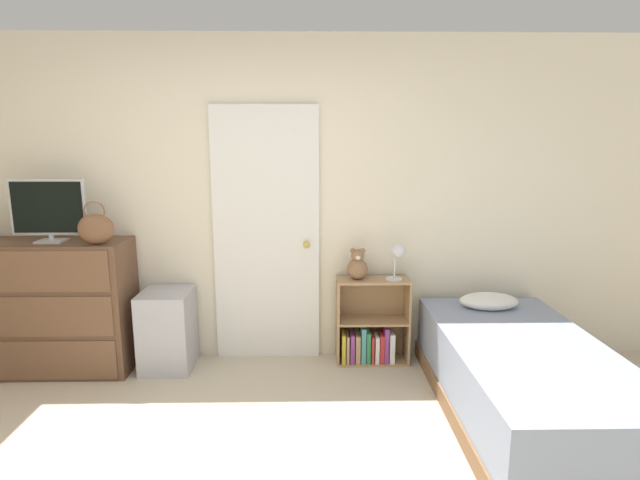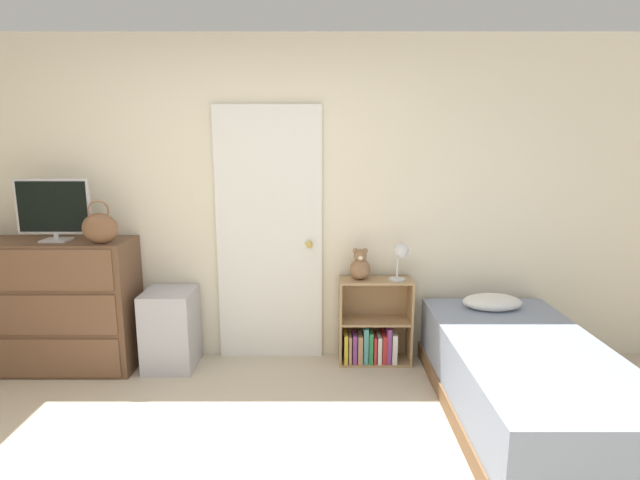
{
  "view_description": "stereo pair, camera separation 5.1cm",
  "coord_description": "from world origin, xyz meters",
  "px_view_note": "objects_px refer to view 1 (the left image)",
  "views": [
    {
      "loc": [
        0.47,
        -1.91,
        1.74
      ],
      "look_at": [
        0.54,
        1.76,
        1.02
      ],
      "focal_mm": 28.0,
      "sensor_mm": 36.0,
      "label": 1
    },
    {
      "loc": [
        0.52,
        -1.91,
        1.74
      ],
      "look_at": [
        0.54,
        1.76,
        1.02
      ],
      "focal_mm": 28.0,
      "sensor_mm": 36.0,
      "label": 2
    }
  ],
  "objects_px": {
    "bed": "(524,379)",
    "tv": "(48,210)",
    "handbag": "(96,228)",
    "bookshelf": "(370,332)",
    "desk_lamp": "(398,254)",
    "dresser": "(57,307)",
    "storage_bin": "(168,330)",
    "teddy_bear": "(357,266)"
  },
  "relations": [
    {
      "from": "dresser",
      "to": "desk_lamp",
      "type": "relative_size",
      "value": 3.71
    },
    {
      "from": "bed",
      "to": "storage_bin",
      "type": "bearing_deg",
      "value": 162.96
    },
    {
      "from": "dresser",
      "to": "desk_lamp",
      "type": "xyz_separation_m",
      "value": [
        2.61,
        0.06,
        0.39
      ]
    },
    {
      "from": "dresser",
      "to": "storage_bin",
      "type": "xyz_separation_m",
      "value": [
        0.82,
        0.02,
        -0.2
      ]
    },
    {
      "from": "desk_lamp",
      "to": "tv",
      "type": "bearing_deg",
      "value": -178.12
    },
    {
      "from": "bed",
      "to": "tv",
      "type": "bearing_deg",
      "value": 167.64
    },
    {
      "from": "tv",
      "to": "bookshelf",
      "type": "relative_size",
      "value": 0.79
    },
    {
      "from": "bookshelf",
      "to": "desk_lamp",
      "type": "relative_size",
      "value": 2.32
    },
    {
      "from": "tv",
      "to": "storage_bin",
      "type": "xyz_separation_m",
      "value": [
        0.8,
        0.04,
        -0.95
      ]
    },
    {
      "from": "dresser",
      "to": "handbag",
      "type": "distance_m",
      "value": 0.76
    },
    {
      "from": "handbag",
      "to": "teddy_bear",
      "type": "relative_size",
      "value": 1.28
    },
    {
      "from": "dresser",
      "to": "tv",
      "type": "xyz_separation_m",
      "value": [
        0.02,
        -0.02,
        0.75
      ]
    },
    {
      "from": "handbag",
      "to": "storage_bin",
      "type": "xyz_separation_m",
      "value": [
        0.42,
        0.15,
        -0.83
      ]
    },
    {
      "from": "tv",
      "to": "bed",
      "type": "distance_m",
      "value": 3.5
    },
    {
      "from": "teddy_bear",
      "to": "tv",
      "type": "bearing_deg",
      "value": -176.88
    },
    {
      "from": "desk_lamp",
      "to": "handbag",
      "type": "bearing_deg",
      "value": -174.97
    },
    {
      "from": "storage_bin",
      "to": "bed",
      "type": "bearing_deg",
      "value": -17.04
    },
    {
      "from": "teddy_bear",
      "to": "bed",
      "type": "bearing_deg",
      "value": -40.19
    },
    {
      "from": "bed",
      "to": "desk_lamp",
      "type": "bearing_deg",
      "value": 130.67
    },
    {
      "from": "handbag",
      "to": "bookshelf",
      "type": "bearing_deg",
      "value": 6.63
    },
    {
      "from": "storage_bin",
      "to": "bed",
      "type": "distance_m",
      "value": 2.59
    },
    {
      "from": "tv",
      "to": "desk_lamp",
      "type": "distance_m",
      "value": 2.62
    },
    {
      "from": "storage_bin",
      "to": "bed",
      "type": "xyz_separation_m",
      "value": [
        2.48,
        -0.76,
        -0.06
      ]
    },
    {
      "from": "teddy_bear",
      "to": "desk_lamp",
      "type": "height_order",
      "value": "desk_lamp"
    },
    {
      "from": "dresser",
      "to": "storage_bin",
      "type": "distance_m",
      "value": 0.84
    },
    {
      "from": "desk_lamp",
      "to": "bed",
      "type": "distance_m",
      "value": 1.24
    },
    {
      "from": "dresser",
      "to": "desk_lamp",
      "type": "height_order",
      "value": "dresser"
    },
    {
      "from": "bookshelf",
      "to": "tv",
      "type": "bearing_deg",
      "value": -177.02
    },
    {
      "from": "desk_lamp",
      "to": "bed",
      "type": "bearing_deg",
      "value": -49.33
    },
    {
      "from": "tv",
      "to": "storage_bin",
      "type": "relative_size",
      "value": 0.89
    },
    {
      "from": "handbag",
      "to": "bookshelf",
      "type": "relative_size",
      "value": 0.46
    },
    {
      "from": "dresser",
      "to": "tv",
      "type": "distance_m",
      "value": 0.75
    },
    {
      "from": "handbag",
      "to": "dresser",
      "type": "bearing_deg",
      "value": 162.01
    },
    {
      "from": "dresser",
      "to": "desk_lamp",
      "type": "bearing_deg",
      "value": 1.41
    },
    {
      "from": "bookshelf",
      "to": "handbag",
      "type": "bearing_deg",
      "value": -173.37
    },
    {
      "from": "dresser",
      "to": "bookshelf",
      "type": "xyz_separation_m",
      "value": [
        2.41,
        0.1,
        -0.26
      ]
    },
    {
      "from": "desk_lamp",
      "to": "teddy_bear",
      "type": "bearing_deg",
      "value": 172.69
    },
    {
      "from": "handbag",
      "to": "bookshelf",
      "type": "height_order",
      "value": "handbag"
    },
    {
      "from": "bookshelf",
      "to": "desk_lamp",
      "type": "distance_m",
      "value": 0.68
    },
    {
      "from": "storage_bin",
      "to": "bookshelf",
      "type": "distance_m",
      "value": 1.6
    },
    {
      "from": "dresser",
      "to": "storage_bin",
      "type": "bearing_deg",
      "value": 1.47
    },
    {
      "from": "tv",
      "to": "desk_lamp",
      "type": "bearing_deg",
      "value": 1.88
    }
  ]
}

